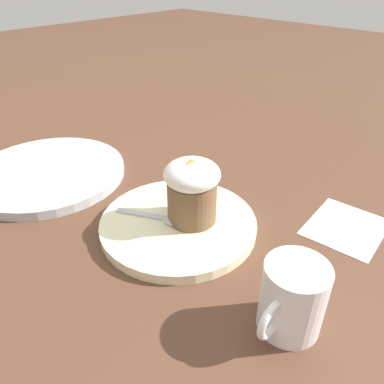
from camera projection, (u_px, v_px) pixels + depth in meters
ground_plane at (178, 228)px, 0.59m from camera, size 4.00×4.00×0.00m
dessert_plate at (178, 224)px, 0.59m from camera, size 0.24×0.24×0.02m
carrot_cake at (192, 189)px, 0.56m from camera, size 0.08×0.08×0.10m
spoon at (162, 218)px, 0.58m from camera, size 0.07×0.11×0.01m
coffee_cup at (292, 298)px, 0.41m from camera, size 0.10×0.07×0.09m
side_plate at (47, 173)px, 0.72m from camera, size 0.29×0.29×0.02m
paper_napkin at (346, 227)px, 0.59m from camera, size 0.13×0.12×0.00m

